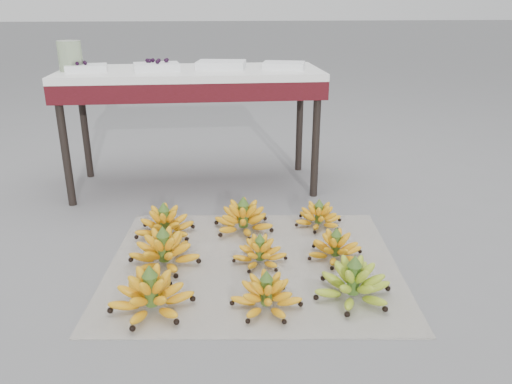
{
  "coord_description": "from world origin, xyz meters",
  "views": [
    {
      "loc": [
        -0.08,
        -1.92,
        1.08
      ],
      "look_at": [
        0.14,
        0.24,
        0.25
      ],
      "focal_mm": 35.0,
      "sensor_mm": 36.0,
      "label": 1
    }
  ],
  "objects": [
    {
      "name": "bunch_back_center",
      "position": [
        0.09,
        0.34,
        0.07
      ],
      "size": [
        0.34,
        0.34,
        0.18
      ],
      "rotation": [
        0.0,
        0.0,
        0.15
      ],
      "color": "yellow",
      "rests_on": "newspaper_mat"
    },
    {
      "name": "bunch_front_center",
      "position": [
        0.12,
        -0.34,
        0.06
      ],
      "size": [
        0.34,
        0.34,
        0.16
      ],
      "rotation": [
        0.0,
        0.0,
        0.39
      ],
      "color": "yellow",
      "rests_on": "newspaper_mat"
    },
    {
      "name": "tray_far_right",
      "position": [
        0.38,
        1.01,
        0.73
      ],
      "size": [
        0.27,
        0.22,
        0.04
      ],
      "color": "white",
      "rests_on": "vendor_table"
    },
    {
      "name": "tray_right",
      "position": [
        0.02,
        1.05,
        0.74
      ],
      "size": [
        0.3,
        0.24,
        0.04
      ],
      "color": "white",
      "rests_on": "vendor_table"
    },
    {
      "name": "vendor_table",
      "position": [
        -0.15,
        1.04,
        0.63
      ],
      "size": [
        1.49,
        0.6,
        0.71
      ],
      "color": "black",
      "rests_on": "ground"
    },
    {
      "name": "glass_jar",
      "position": [
        -0.82,
        1.03,
        0.8
      ],
      "size": [
        0.17,
        0.17,
        0.16
      ],
      "primitive_type": "cylinder",
      "rotation": [
        0.0,
        0.0,
        0.36
      ],
      "color": "#D6EEBD",
      "rests_on": "vendor_table"
    },
    {
      "name": "bunch_back_right",
      "position": [
        0.48,
        0.36,
        0.06
      ],
      "size": [
        0.26,
        0.26,
        0.15
      ],
      "rotation": [
        0.0,
        0.0,
        0.09
      ],
      "color": "yellow",
      "rests_on": "newspaper_mat"
    },
    {
      "name": "tray_left",
      "position": [
        -0.34,
        1.01,
        0.74
      ],
      "size": [
        0.28,
        0.22,
        0.06
      ],
      "color": "white",
      "rests_on": "vendor_table"
    },
    {
      "name": "bunch_mid_left",
      "position": [
        -0.28,
        0.03,
        0.07
      ],
      "size": [
        0.37,
        0.37,
        0.19
      ],
      "rotation": [
        0.0,
        0.0,
        -0.25
      ],
      "color": "yellow",
      "rests_on": "newspaper_mat"
    },
    {
      "name": "tray_far_left",
      "position": [
        -0.73,
        1.01,
        0.73
      ],
      "size": [
        0.24,
        0.19,
        0.06
      ],
      "color": "white",
      "rests_on": "vendor_table"
    },
    {
      "name": "bunch_front_right",
      "position": [
        0.46,
        -0.31,
        0.07
      ],
      "size": [
        0.35,
        0.35,
        0.18
      ],
      "rotation": [
        0.0,
        0.0,
        -0.17
      ],
      "color": "#7FA531",
      "rests_on": "newspaper_mat"
    },
    {
      "name": "bunch_front_left",
      "position": [
        -0.3,
        -0.31,
        0.07
      ],
      "size": [
        0.33,
        0.33,
        0.19
      ],
      "rotation": [
        0.0,
        0.0,
        -0.07
      ],
      "color": "yellow",
      "rests_on": "newspaper_mat"
    },
    {
      "name": "ground",
      "position": [
        0.0,
        0.0,
        0.0
      ],
      "size": [
        60.0,
        60.0,
        0.0
      ],
      "primitive_type": "plane",
      "color": "slate",
      "rests_on": "ground"
    },
    {
      "name": "bunch_mid_right",
      "position": [
        0.47,
        0.01,
        0.06
      ],
      "size": [
        0.31,
        0.31,
        0.15
      ],
      "rotation": [
        0.0,
        0.0,
        -0.31
      ],
      "color": "yellow",
      "rests_on": "newspaper_mat"
    },
    {
      "name": "newspaper_mat",
      "position": [
        0.1,
        0.0,
        0.0
      ],
      "size": [
        1.35,
        1.17,
        0.01
      ],
      "primitive_type": "cube",
      "rotation": [
        0.0,
        0.0,
        -0.1
      ],
      "color": "white",
      "rests_on": "ground"
    },
    {
      "name": "bunch_back_left",
      "position": [
        -0.3,
        0.32,
        0.07
      ],
      "size": [
        0.32,
        0.32,
        0.18
      ],
      "rotation": [
        0.0,
        0.0,
        0.13
      ],
      "color": "yellow",
      "rests_on": "newspaper_mat"
    },
    {
      "name": "bunch_mid_center",
      "position": [
        0.13,
        0.0,
        0.05
      ],
      "size": [
        0.27,
        0.27,
        0.14
      ],
      "rotation": [
        0.0,
        0.0,
        -0.16
      ],
      "color": "yellow",
      "rests_on": "newspaper_mat"
    }
  ]
}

